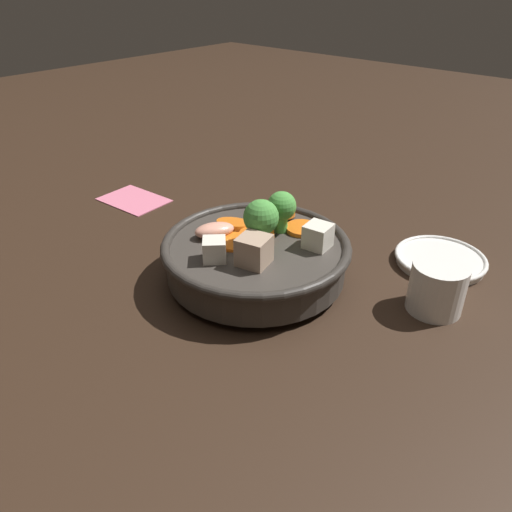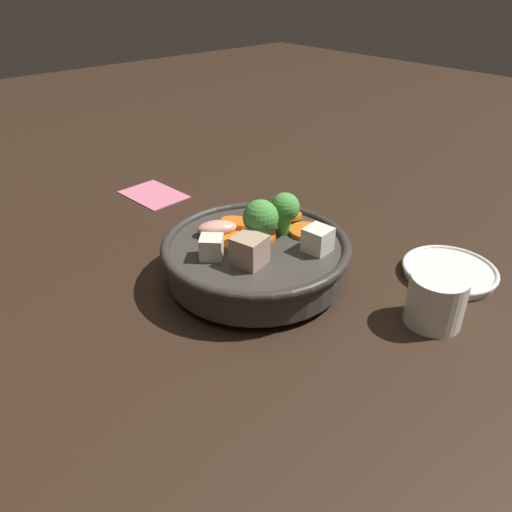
{
  "view_description": "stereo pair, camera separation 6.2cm",
  "coord_description": "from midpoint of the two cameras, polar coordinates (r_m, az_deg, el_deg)",
  "views": [
    {
      "loc": [
        0.35,
        -0.4,
        0.35
      ],
      "look_at": [
        0.0,
        0.0,
        0.03
      ],
      "focal_mm": 35.0,
      "sensor_mm": 36.0,
      "label": 1
    },
    {
      "loc": [
        0.4,
        -0.35,
        0.35
      ],
      "look_at": [
        0.0,
        0.0,
        0.03
      ],
      "focal_mm": 35.0,
      "sensor_mm": 36.0,
      "label": 2
    }
  ],
  "objects": [
    {
      "name": "ground_plane",
      "position": [
        0.64,
        -2.78,
        -2.73
      ],
      "size": [
        3.0,
        3.0,
        0.0
      ],
      "primitive_type": "plane",
      "color": "black"
    },
    {
      "name": "stirfry_bowl",
      "position": [
        0.62,
        -2.82,
        0.23
      ],
      "size": [
        0.23,
        0.23,
        0.11
      ],
      "color": "#38332D",
      "rests_on": "ground_plane"
    },
    {
      "name": "side_saucer",
      "position": [
        0.7,
        17.97,
        -0.45
      ],
      "size": [
        0.12,
        0.12,
        0.01
      ],
      "color": "white",
      "rests_on": "ground_plane"
    },
    {
      "name": "tea_cup",
      "position": [
        0.59,
        17.25,
        -3.5
      ],
      "size": [
        0.06,
        0.06,
        0.06
      ],
      "color": "white",
      "rests_on": "ground_plane"
    },
    {
      "name": "napkin",
      "position": [
        0.88,
        -15.77,
        6.18
      ],
      "size": [
        0.11,
        0.08,
        0.0
      ],
      "color": "#D16B84",
      "rests_on": "ground_plane"
    }
  ]
}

